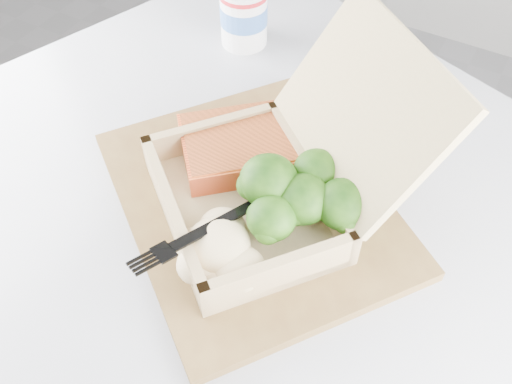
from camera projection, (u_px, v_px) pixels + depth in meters
The scene contains 9 objects.
cafe_table at pixel (226, 328), 0.72m from camera, with size 1.06×1.06×0.74m.
serving_tray at pixel (253, 201), 0.60m from camera, with size 0.32×0.25×0.01m, color brown.
takeout_container at pixel (281, 172), 0.56m from camera, with size 0.31×0.31×0.17m.
salmon_fillet at pixel (244, 145), 0.61m from camera, with size 0.10×0.13×0.03m, color orange.
broccoli_pile at pixel (303, 205), 0.54m from camera, with size 0.13×0.13×0.05m, color #396B17, non-canonical shape.
mashed_potatoes at pixel (218, 244), 0.52m from camera, with size 0.10×0.09×0.03m, color beige.
plastic_fork at pixel (231, 214), 0.53m from camera, with size 0.06×0.14×0.02m.
paper_cup at pixel (244, 15), 0.76m from camera, with size 0.06×0.06×0.08m.
receipt at pixel (378, 141), 0.66m from camera, with size 0.07×0.13×0.00m, color white.
Camera 1 is at (0.48, 0.15, 1.21)m, focal length 40.00 mm.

